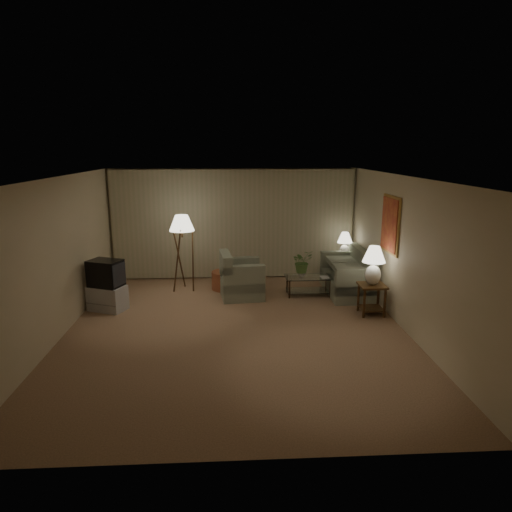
{
  "coord_description": "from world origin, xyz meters",
  "views": [
    {
      "loc": [
        -0.08,
        -7.63,
        3.18
      ],
      "look_at": [
        0.39,
        0.6,
        1.21
      ],
      "focal_mm": 32.0,
      "sensor_mm": 36.0,
      "label": 1
    }
  ],
  "objects": [
    {
      "name": "side_table_far",
      "position": [
        2.65,
        2.9,
        0.4
      ],
      "size": [
        0.5,
        0.42,
        0.6
      ],
      "color": "#3A220F",
      "rests_on": "ground"
    },
    {
      "name": "floor_lamp",
      "position": [
        -1.15,
        2.45,
        0.9
      ],
      "size": [
        0.56,
        0.56,
        1.73
      ],
      "color": "#3A220F",
      "rests_on": "ground"
    },
    {
      "name": "side_table_near",
      "position": [
        2.65,
        0.67,
        0.41
      ],
      "size": [
        0.5,
        0.5,
        0.6
      ],
      "color": "#3A220F",
      "rests_on": "ground"
    },
    {
      "name": "table_lamp_near",
      "position": [
        2.65,
        0.67,
        1.05
      ],
      "size": [
        0.44,
        0.44,
        0.76
      ],
      "color": "white",
      "rests_on": "side_table_near"
    },
    {
      "name": "vase",
      "position": [
        1.48,
        1.92,
        0.49
      ],
      "size": [
        0.15,
        0.15,
        0.14
      ],
      "primitive_type": "imported",
      "rotation": [
        0.0,
        0.0,
        0.1
      ],
      "color": "silver",
      "rests_on": "coffee_table"
    },
    {
      "name": "book",
      "position": [
        1.88,
        1.82,
        0.42
      ],
      "size": [
        0.18,
        0.25,
        0.02
      ],
      "primitive_type": "imported",
      "rotation": [
        0.0,
        0.0,
        0.01
      ],
      "color": "olive",
      "rests_on": "coffee_table"
    },
    {
      "name": "sofa",
      "position": [
        2.5,
        2.02,
        0.39
      ],
      "size": [
        1.74,
        0.87,
        0.77
      ],
      "rotation": [
        0.0,
        0.0,
        -1.57
      ],
      "color": "gray",
      "rests_on": "ground"
    },
    {
      "name": "flowers",
      "position": [
        1.48,
        1.92,
        0.81
      ],
      "size": [
        0.57,
        0.54,
        0.5
      ],
      "primitive_type": "imported",
      "rotation": [
        0.0,
        0.0,
        0.42
      ],
      "color": "#4F7634",
      "rests_on": "vase"
    },
    {
      "name": "table_lamp_far",
      "position": [
        2.65,
        2.9,
        0.97
      ],
      "size": [
        0.36,
        0.36,
        0.62
      ],
      "color": "white",
      "rests_on": "side_table_far"
    },
    {
      "name": "ottoman",
      "position": [
        -0.21,
        2.47,
        0.21
      ],
      "size": [
        0.69,
        0.69,
        0.41
      ],
      "primitive_type": "cylinder",
      "rotation": [
        0.0,
        0.0,
        0.11
      ],
      "color": "#9E5935",
      "rests_on": "ground"
    },
    {
      "name": "coffee_table",
      "position": [
        1.63,
        1.92,
        0.28
      ],
      "size": [
        1.03,
        0.56,
        0.41
      ],
      "color": "silver",
      "rests_on": "ground"
    },
    {
      "name": "ground",
      "position": [
        0.0,
        0.0,
        0.0
      ],
      "size": [
        7.0,
        7.0,
        0.0
      ],
      "primitive_type": "plane",
      "color": "tan",
      "rests_on": "ground"
    },
    {
      "name": "room_shell",
      "position": [
        0.02,
        1.51,
        1.75
      ],
      "size": [
        6.04,
        7.02,
        2.72
      ],
      "color": "beige",
      "rests_on": "ground"
    },
    {
      "name": "crt_tv",
      "position": [
        -2.55,
        1.19,
        0.76
      ],
      "size": [
        0.93,
        0.87,
        0.53
      ],
      "primitive_type": "cube",
      "rotation": [
        0.0,
        0.0,
        -0.39
      ],
      "color": "black",
      "rests_on": "tv_cabinet"
    },
    {
      "name": "tv_cabinet",
      "position": [
        -2.55,
        1.19,
        0.25
      ],
      "size": [
        1.01,
        0.93,
        0.5
      ],
      "primitive_type": "cube",
      "rotation": [
        0.0,
        0.0,
        -0.39
      ],
      "color": "#B1B1B4",
      "rests_on": "ground"
    },
    {
      "name": "armchair",
      "position": [
        0.15,
        1.89,
        0.39
      ],
      "size": [
        1.12,
        1.08,
        0.78
      ],
      "rotation": [
        0.0,
        0.0,
        1.68
      ],
      "color": "gray",
      "rests_on": "ground"
    }
  ]
}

